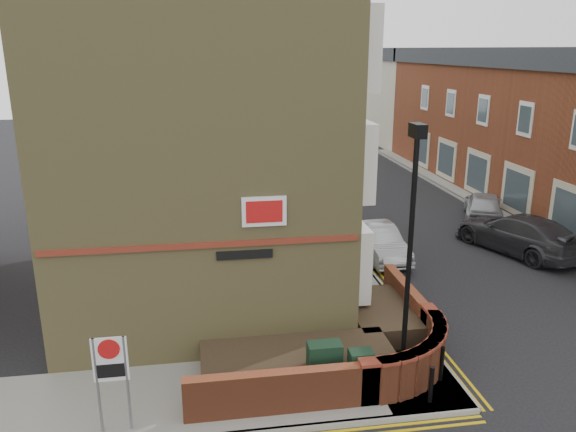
# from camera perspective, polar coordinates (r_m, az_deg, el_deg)

# --- Properties ---
(ground) EXTENTS (120.00, 120.00, 0.00)m
(ground) POSITION_cam_1_polar(r_m,az_deg,el_deg) (13.21, 6.31, -20.41)
(ground) COLOR black
(ground) RESTS_ON ground
(pavement_corner) EXTENTS (13.00, 3.00, 0.12)m
(pavement_corner) POSITION_cam_1_polar(r_m,az_deg,el_deg) (14.05, -10.03, -17.73)
(pavement_corner) COLOR gray
(pavement_corner) RESTS_ON ground
(pavement_main) EXTENTS (2.00, 32.00, 0.12)m
(pavement_main) POSITION_cam_1_polar(r_m,az_deg,el_deg) (27.74, 1.73, 0.14)
(pavement_main) COLOR gray
(pavement_main) RESTS_ON ground
(pavement_far) EXTENTS (4.00, 40.00, 0.12)m
(pavement_far) POSITION_cam_1_polar(r_m,az_deg,el_deg) (29.19, 24.64, -0.56)
(pavement_far) COLOR gray
(pavement_far) RESTS_ON ground
(kerb_main_near) EXTENTS (0.15, 32.00, 0.12)m
(kerb_main_near) POSITION_cam_1_polar(r_m,az_deg,el_deg) (27.93, 3.74, 0.24)
(kerb_main_near) COLOR gray
(kerb_main_near) RESTS_ON ground
(kerb_main_far) EXTENTS (0.15, 40.00, 0.12)m
(kerb_main_far) POSITION_cam_1_polar(r_m,az_deg,el_deg) (28.15, 21.24, -0.77)
(kerb_main_far) COLOR gray
(kerb_main_far) RESTS_ON ground
(yellow_lines_main) EXTENTS (0.28, 32.00, 0.01)m
(yellow_lines_main) POSITION_cam_1_polar(r_m,az_deg,el_deg) (28.00, 4.24, 0.15)
(yellow_lines_main) COLOR gold
(yellow_lines_main) RESTS_ON ground
(corner_building) EXTENTS (8.95, 10.40, 13.60)m
(corner_building) POSITION_cam_1_polar(r_m,az_deg,el_deg) (18.21, -8.69, 11.07)
(corner_building) COLOR olive
(corner_building) RESTS_ON ground
(garden_wall) EXTENTS (6.80, 6.00, 1.20)m
(garden_wall) POSITION_cam_1_polar(r_m,az_deg,el_deg) (15.21, 3.78, -14.85)
(garden_wall) COLOR brown
(garden_wall) RESTS_ON ground
(lamppost) EXTENTS (0.25, 0.50, 6.30)m
(lamppost) POSITION_cam_1_polar(r_m,az_deg,el_deg) (13.05, 12.22, -4.35)
(lamppost) COLOR black
(lamppost) RESTS_ON pavement_corner
(utility_cabinet_large) EXTENTS (0.80, 0.45, 1.20)m
(utility_cabinet_large) POSITION_cam_1_polar(r_m,az_deg,el_deg) (13.78, 3.71, -14.98)
(utility_cabinet_large) COLOR black
(utility_cabinet_large) RESTS_ON pavement_corner
(utility_cabinet_small) EXTENTS (0.55, 0.40, 1.10)m
(utility_cabinet_small) POSITION_cam_1_polar(r_m,az_deg,el_deg) (13.74, 7.37, -15.45)
(utility_cabinet_small) COLOR black
(utility_cabinet_small) RESTS_ON pavement_corner
(bollard_near) EXTENTS (0.11, 0.11, 0.90)m
(bollard_near) POSITION_cam_1_polar(r_m,az_deg,el_deg) (13.78, 14.33, -16.26)
(bollard_near) COLOR black
(bollard_near) RESTS_ON pavement_corner
(bollard_far) EXTENTS (0.11, 0.11, 0.90)m
(bollard_far) POSITION_cam_1_polar(r_m,az_deg,el_deg) (14.62, 15.31, -14.27)
(bollard_far) COLOR black
(bollard_far) RESTS_ON pavement_corner
(zone_sign) EXTENTS (0.72, 0.07, 2.20)m
(zone_sign) POSITION_cam_1_polar(r_m,az_deg,el_deg) (12.51, -17.56, -14.41)
(zone_sign) COLOR slate
(zone_sign) RESTS_ON pavement_corner
(far_terrace) EXTENTS (5.40, 30.40, 8.00)m
(far_terrace) POSITION_cam_1_polar(r_m,az_deg,el_deg) (32.50, 23.90, 8.36)
(far_terrace) COLOR brown
(far_terrace) RESTS_ON ground
(far_terrace_cream) EXTENTS (5.40, 12.40, 8.00)m
(far_terrace_cream) POSITION_cam_1_polar(r_m,az_deg,el_deg) (51.35, 11.19, 12.00)
(far_terrace_cream) COLOR #BEB39C
(far_terrace_cream) RESTS_ON ground
(tree_near) EXTENTS (3.64, 3.65, 6.70)m
(tree_near) POSITION_cam_1_polar(r_m,az_deg,el_deg) (24.89, 2.66, 9.17)
(tree_near) COLOR #382B1E
(tree_near) RESTS_ON pavement_main
(tree_mid) EXTENTS (4.03, 4.03, 7.42)m
(tree_mid) POSITION_cam_1_polar(r_m,az_deg,el_deg) (32.67, -0.19, 11.84)
(tree_mid) COLOR #382B1E
(tree_mid) RESTS_ON pavement_main
(tree_far) EXTENTS (3.81, 3.81, 7.00)m
(tree_far) POSITION_cam_1_polar(r_m,az_deg,el_deg) (40.59, -1.96, 12.37)
(tree_far) COLOR #382B1E
(tree_far) RESTS_ON pavement_main
(traffic_light_assembly) EXTENTS (0.20, 0.16, 4.20)m
(traffic_light_assembly) POSITION_cam_1_polar(r_m,az_deg,el_deg) (35.91, -0.28, 8.40)
(traffic_light_assembly) COLOR black
(traffic_light_assembly) RESTS_ON pavement_main
(silver_car_near) EXTENTS (1.65, 4.07, 1.32)m
(silver_car_near) POSITION_cam_1_polar(r_m,az_deg,el_deg) (22.37, 9.12, -2.56)
(silver_car_near) COLOR #9EA1A5
(silver_car_near) RESTS_ON ground
(red_car_main) EXTENTS (3.35, 5.03, 1.28)m
(red_car_main) POSITION_cam_1_polar(r_m,az_deg,el_deg) (31.65, 3.26, 3.30)
(red_car_main) COLOR maroon
(red_car_main) RESTS_ON ground
(grey_car_far) EXTENTS (3.94, 5.83, 1.57)m
(grey_car_far) POSITION_cam_1_polar(r_m,az_deg,el_deg) (24.48, 22.34, -1.64)
(grey_car_far) COLOR #2C2C31
(grey_car_far) RESTS_ON ground
(silver_car_far) EXTENTS (3.26, 4.49, 1.42)m
(silver_car_far) POSITION_cam_1_polar(r_m,az_deg,el_deg) (28.49, 19.24, 1.01)
(silver_car_far) COLOR #9B9DA2
(silver_car_far) RESTS_ON ground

